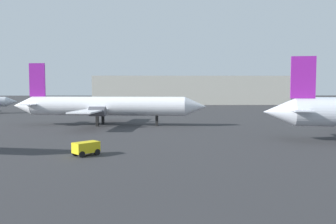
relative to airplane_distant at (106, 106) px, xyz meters
name	(u,v)px	position (x,y,z in m)	size (l,w,h in m)	color
airplane_distant	(106,106)	(0.00, 0.00, 0.00)	(34.15, 22.40, 10.81)	white
baggage_cart	(86,148)	(2.28, -27.10, -2.60)	(2.63, 2.60, 1.30)	gold
terminal_building	(189,90)	(21.74, 85.55, 2.29)	(76.85, 25.27, 11.29)	beige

